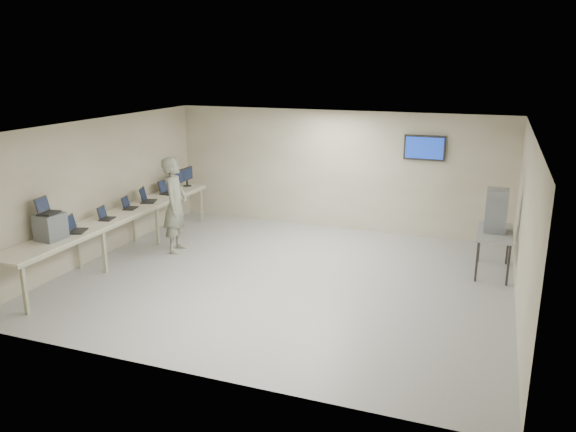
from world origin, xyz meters
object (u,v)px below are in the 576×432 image
(equipment_box, at_px, (50,227))
(soldier, at_px, (175,205))
(workbench, at_px, (119,217))
(side_table, at_px, (495,235))

(equipment_box, distance_m, soldier, 2.66)
(workbench, bearing_deg, soldier, 36.60)
(workbench, xyz_separation_m, soldier, (0.91, 0.68, 0.18))
(side_table, bearing_deg, soldier, -171.12)
(soldier, bearing_deg, side_table, -94.92)
(workbench, distance_m, equipment_box, 1.83)
(equipment_box, bearing_deg, side_table, 29.42)
(workbench, relative_size, equipment_box, 12.99)
(side_table, bearing_deg, workbench, -167.02)
(soldier, distance_m, side_table, 6.36)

